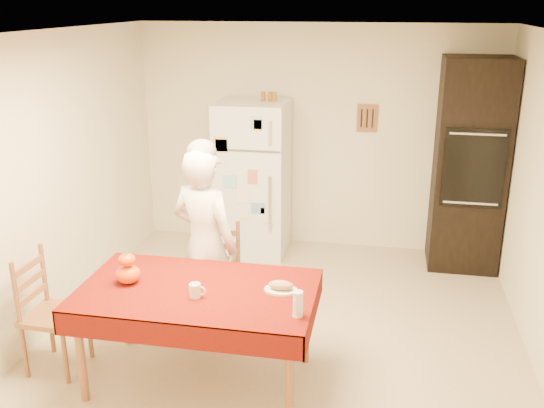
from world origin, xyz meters
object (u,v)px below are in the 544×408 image
(pumpkin_lower, at_px, (128,274))
(wine_glass, at_px, (298,304))
(dining_table, at_px, (197,297))
(chair_left, at_px, (46,308))
(refrigerator, at_px, (253,179))
(oven_cabinet, at_px, (470,166))
(chair_far, at_px, (218,275))
(seated_woman, at_px, (205,245))
(coffee_mug, at_px, (195,290))
(bread_plate, at_px, (281,290))

(pumpkin_lower, bearing_deg, wine_glass, -11.10)
(dining_table, relative_size, chair_left, 1.79)
(refrigerator, bearing_deg, dining_table, -86.60)
(refrigerator, bearing_deg, wine_glass, -71.72)
(oven_cabinet, bearing_deg, chair_far, -140.73)
(pumpkin_lower, bearing_deg, chair_far, 59.76)
(chair_left, distance_m, pumpkin_lower, 0.75)
(oven_cabinet, height_order, chair_far, oven_cabinet)
(oven_cabinet, xyz_separation_m, dining_table, (-2.13, -2.57, -0.41))
(oven_cabinet, relative_size, seated_woman, 1.33)
(refrigerator, bearing_deg, pumpkin_lower, -98.38)
(dining_table, bearing_deg, refrigerator, 93.40)
(pumpkin_lower, bearing_deg, refrigerator, 81.62)
(dining_table, xyz_separation_m, coffee_mug, (0.03, -0.12, 0.12))
(chair_left, bearing_deg, wine_glass, -94.50)
(refrigerator, distance_m, coffee_mug, 2.66)
(refrigerator, xyz_separation_m, chair_left, (-1.05, -2.56, -0.34))
(seated_woman, xyz_separation_m, pumpkin_lower, (-0.39, -0.64, 0.01))
(oven_cabinet, height_order, dining_table, oven_cabinet)
(dining_table, height_order, seated_woman, seated_woman)
(chair_left, bearing_deg, refrigerator, -20.41)
(oven_cabinet, bearing_deg, seated_woman, -139.58)
(chair_far, height_order, pumpkin_lower, chair_far)
(chair_far, height_order, bread_plate, chair_far)
(dining_table, relative_size, chair_far, 1.79)
(chair_left, relative_size, wine_glass, 5.40)
(chair_left, xyz_separation_m, coffee_mug, (1.22, -0.09, 0.30))
(oven_cabinet, distance_m, bread_plate, 2.95)
(bread_plate, bearing_deg, coffee_mug, -161.11)
(dining_table, bearing_deg, oven_cabinet, 50.36)
(chair_far, xyz_separation_m, chair_left, (-1.12, -0.81, 0.00))
(dining_table, distance_m, chair_left, 1.21)
(refrigerator, relative_size, oven_cabinet, 0.77)
(chair_left, relative_size, seated_woman, 0.58)
(wine_glass, xyz_separation_m, bread_plate, (-0.17, 0.32, -0.08))
(wine_glass, bearing_deg, bread_plate, 117.65)
(coffee_mug, bearing_deg, chair_left, 175.89)
(seated_woman, xyz_separation_m, coffee_mug, (0.16, -0.77, -0.01))
(oven_cabinet, xyz_separation_m, seated_woman, (-2.26, -1.93, -0.28))
(oven_cabinet, relative_size, chair_far, 2.32)
(dining_table, height_order, pumpkin_lower, pumpkin_lower)
(coffee_mug, bearing_deg, seated_woman, 101.75)
(seated_woman, bearing_deg, pumpkin_lower, 78.54)
(pumpkin_lower, bearing_deg, chair_left, -176.90)
(oven_cabinet, relative_size, chair_left, 2.32)
(chair_far, distance_m, seated_woman, 0.35)
(dining_table, bearing_deg, wine_glass, -18.28)
(refrigerator, relative_size, pumpkin_lower, 9.37)
(seated_woman, distance_m, pumpkin_lower, 0.75)
(dining_table, distance_m, bread_plate, 0.61)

